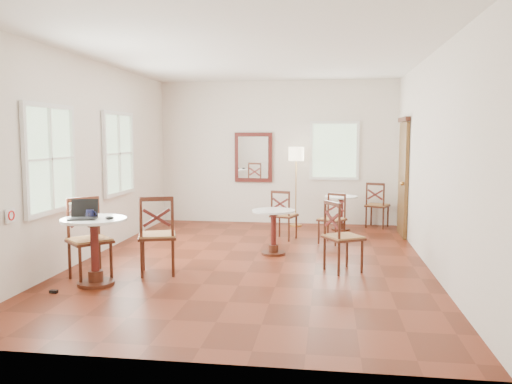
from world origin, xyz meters
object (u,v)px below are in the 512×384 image
at_px(cafe_table_near, 95,244).
at_px(chair_back_b, 332,219).
at_px(chair_mid_a, 284,215).
at_px(cafe_table_mid, 274,227).
at_px(chair_near_a, 157,235).
at_px(floor_lamp, 296,159).
at_px(chair_back_a, 377,205).
at_px(power_adapter, 54,292).
at_px(chair_near_b, 89,239).
at_px(cafe_table_back, 341,209).
at_px(navy_mug, 90,214).
at_px(chair_mid_b, 342,237).
at_px(mouse, 110,218).
at_px(laptop, 84,214).
at_px(water_glass, 87,217).

height_order(cafe_table_near, chair_back_b, chair_back_b).
xyz_separation_m(chair_mid_a, chair_back_b, (0.87, -0.21, -0.01)).
xyz_separation_m(cafe_table_near, cafe_table_mid, (2.01, 1.99, -0.08)).
height_order(chair_near_a, floor_lamp, floor_lamp).
xyz_separation_m(cafe_table_mid, floor_lamp, (0.18, 2.66, 0.94)).
height_order(chair_back_a, power_adapter, chair_back_a).
bearing_deg(chair_back_a, chair_near_b, 69.22).
bearing_deg(floor_lamp, cafe_table_back, -22.10).
distance_m(cafe_table_back, navy_mug, 5.32).
relative_size(cafe_table_back, chair_near_b, 0.64).
height_order(chair_mid_b, chair_back_b, chair_mid_b).
xyz_separation_m(chair_near_b, mouse, (0.43, -0.30, 0.33)).
relative_size(cafe_table_mid, laptop, 1.86).
xyz_separation_m(chair_back_a, laptop, (-3.94, -4.73, 0.44)).
xyz_separation_m(chair_near_a, mouse, (-0.37, -0.67, 0.33)).
bearing_deg(chair_near_b, cafe_table_back, 4.87).
distance_m(chair_mid_b, chair_back_a, 3.69).
distance_m(cafe_table_mid, chair_near_a, 1.98).
bearing_deg(cafe_table_back, chair_mid_a, -133.84).
relative_size(chair_back_a, laptop, 2.44).
bearing_deg(navy_mug, chair_back_b, 44.94).
xyz_separation_m(chair_back_a, floor_lamp, (-1.64, -0.04, 0.92)).
bearing_deg(mouse, chair_mid_b, 18.86).
bearing_deg(floor_lamp, laptop, -116.11).
xyz_separation_m(cafe_table_near, chair_near_a, (0.60, 0.61, 0.01)).
bearing_deg(laptop, chair_mid_b, 5.53).
bearing_deg(chair_near_a, chair_mid_a, -137.21).
height_order(chair_back_a, laptop, laptop).
distance_m(laptop, water_glass, 0.15).
distance_m(cafe_table_mid, chair_back_a, 3.25).
relative_size(chair_mid_a, floor_lamp, 0.55).
xyz_separation_m(cafe_table_mid, chair_mid_a, (0.05, 1.21, 0.01)).
bearing_deg(chair_mid_a, chair_back_b, -174.49).
xyz_separation_m(laptop, mouse, (0.34, -0.02, -0.04)).
bearing_deg(mouse, power_adapter, -153.56).
height_order(chair_mid_a, power_adapter, chair_mid_a).
xyz_separation_m(cafe_table_near, water_glass, (-0.01, -0.16, 0.37)).
relative_size(chair_back_a, power_adapter, 10.18).
bearing_deg(water_glass, mouse, 21.89).
bearing_deg(laptop, chair_near_a, 28.26).
relative_size(chair_back_b, laptop, 2.28).
bearing_deg(chair_near_b, power_adapter, -149.20).
relative_size(chair_near_b, mouse, 9.73).
distance_m(cafe_table_mid, chair_mid_a, 1.21).
bearing_deg(chair_back_a, laptop, 71.59).
xyz_separation_m(cafe_table_mid, mouse, (-1.78, -2.05, 0.42)).
bearing_deg(laptop, cafe_table_near, 6.41).
height_order(chair_near_b, power_adapter, chair_near_b).
bearing_deg(power_adapter, cafe_table_near, 48.54).
xyz_separation_m(chair_mid_b, floor_lamp, (-0.85, 3.56, 0.90)).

